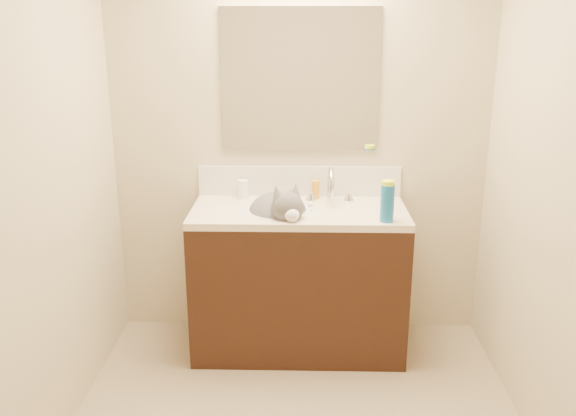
{
  "coord_description": "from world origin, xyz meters",
  "views": [
    {
      "loc": [
        0.02,
        -2.26,
        1.88
      ],
      "look_at": [
        -0.06,
        0.92,
        0.88
      ],
      "focal_mm": 38.0,
      "sensor_mm": 36.0,
      "label": 1
    }
  ],
  "objects_px": {
    "pill_bottle": "(243,189)",
    "faucet": "(331,188)",
    "cat": "(280,213)",
    "silver_jar": "(292,195)",
    "amber_bottle": "(316,190)",
    "vanity_cabinet": "(299,283)",
    "basin": "(277,222)",
    "spray_can": "(387,203)"
  },
  "relations": [
    {
      "from": "vanity_cabinet",
      "to": "faucet",
      "type": "xyz_separation_m",
      "value": [
        0.18,
        0.14,
        0.54
      ]
    },
    {
      "from": "basin",
      "to": "silver_jar",
      "type": "xyz_separation_m",
      "value": [
        0.08,
        0.22,
        0.1
      ]
    },
    {
      "from": "silver_jar",
      "to": "basin",
      "type": "bearing_deg",
      "value": -109.91
    },
    {
      "from": "basin",
      "to": "pill_bottle",
      "type": "height_order",
      "value": "pill_bottle"
    },
    {
      "from": "faucet",
      "to": "amber_bottle",
      "type": "xyz_separation_m",
      "value": [
        -0.08,
        0.07,
        -0.03
      ]
    },
    {
      "from": "vanity_cabinet",
      "to": "amber_bottle",
      "type": "bearing_deg",
      "value": 65.02
    },
    {
      "from": "faucet",
      "to": "cat",
      "type": "relative_size",
      "value": 0.56
    },
    {
      "from": "amber_bottle",
      "to": "spray_can",
      "type": "relative_size",
      "value": 0.55
    },
    {
      "from": "pill_bottle",
      "to": "faucet",
      "type": "bearing_deg",
      "value": -7.16
    },
    {
      "from": "faucet",
      "to": "spray_can",
      "type": "bearing_deg",
      "value": -50.74
    },
    {
      "from": "faucet",
      "to": "silver_jar",
      "type": "bearing_deg",
      "value": 166.04
    },
    {
      "from": "vanity_cabinet",
      "to": "amber_bottle",
      "type": "relative_size",
      "value": 11.11
    },
    {
      "from": "silver_jar",
      "to": "vanity_cabinet",
      "type": "bearing_deg",
      "value": -78.3
    },
    {
      "from": "faucet",
      "to": "cat",
      "type": "distance_m",
      "value": 0.35
    },
    {
      "from": "vanity_cabinet",
      "to": "basin",
      "type": "bearing_deg",
      "value": -165.96
    },
    {
      "from": "silver_jar",
      "to": "pill_bottle",
      "type": "bearing_deg",
      "value": 178.12
    },
    {
      "from": "pill_bottle",
      "to": "silver_jar",
      "type": "distance_m",
      "value": 0.29
    },
    {
      "from": "vanity_cabinet",
      "to": "amber_bottle",
      "type": "xyz_separation_m",
      "value": [
        0.1,
        0.21,
        0.5
      ]
    },
    {
      "from": "basin",
      "to": "faucet",
      "type": "distance_m",
      "value": 0.38
    },
    {
      "from": "pill_bottle",
      "to": "amber_bottle",
      "type": "distance_m",
      "value": 0.43
    },
    {
      "from": "cat",
      "to": "pill_bottle",
      "type": "height_order",
      "value": "cat"
    },
    {
      "from": "faucet",
      "to": "cat",
      "type": "xyz_separation_m",
      "value": [
        -0.28,
        -0.17,
        -0.1
      ]
    },
    {
      "from": "vanity_cabinet",
      "to": "basin",
      "type": "distance_m",
      "value": 0.4
    },
    {
      "from": "cat",
      "to": "vanity_cabinet",
      "type": "bearing_deg",
      "value": -1.83
    },
    {
      "from": "amber_bottle",
      "to": "faucet",
      "type": "bearing_deg",
      "value": -38.93
    },
    {
      "from": "pill_bottle",
      "to": "amber_bottle",
      "type": "relative_size",
      "value": 1.02
    },
    {
      "from": "amber_bottle",
      "to": "vanity_cabinet",
      "type": "bearing_deg",
      "value": -114.98
    },
    {
      "from": "faucet",
      "to": "silver_jar",
      "type": "xyz_separation_m",
      "value": [
        -0.22,
        0.05,
        -0.06
      ]
    },
    {
      "from": "basin",
      "to": "spray_can",
      "type": "bearing_deg",
      "value": -16.78
    },
    {
      "from": "amber_bottle",
      "to": "cat",
      "type": "bearing_deg",
      "value": -129.85
    },
    {
      "from": "basin",
      "to": "cat",
      "type": "distance_m",
      "value": 0.06
    },
    {
      "from": "vanity_cabinet",
      "to": "basin",
      "type": "xyz_separation_m",
      "value": [
        -0.12,
        -0.03,
        0.38
      ]
    },
    {
      "from": "vanity_cabinet",
      "to": "silver_jar",
      "type": "relative_size",
      "value": 22.48
    },
    {
      "from": "cat",
      "to": "silver_jar",
      "type": "relative_size",
      "value": 9.44
    },
    {
      "from": "cat",
      "to": "pill_bottle",
      "type": "relative_size",
      "value": 4.58
    },
    {
      "from": "pill_bottle",
      "to": "spray_can",
      "type": "relative_size",
      "value": 0.56
    },
    {
      "from": "faucet",
      "to": "pill_bottle",
      "type": "height_order",
      "value": "faucet"
    },
    {
      "from": "faucet",
      "to": "pill_bottle",
      "type": "bearing_deg",
      "value": 172.84
    },
    {
      "from": "pill_bottle",
      "to": "silver_jar",
      "type": "bearing_deg",
      "value": -1.88
    },
    {
      "from": "silver_jar",
      "to": "faucet",
      "type": "bearing_deg",
      "value": -13.96
    },
    {
      "from": "vanity_cabinet",
      "to": "silver_jar",
      "type": "height_order",
      "value": "silver_jar"
    },
    {
      "from": "pill_bottle",
      "to": "basin",
      "type": "bearing_deg",
      "value": -47.63
    }
  ]
}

